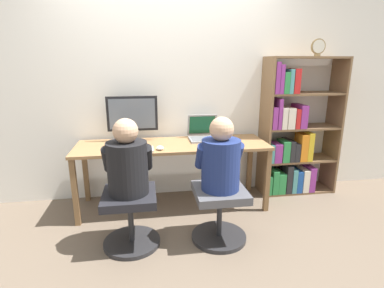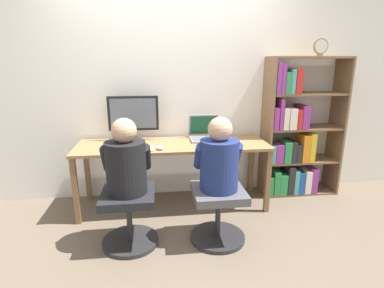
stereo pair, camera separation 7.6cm
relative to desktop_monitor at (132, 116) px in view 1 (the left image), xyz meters
The scene contains 13 objects.
ground_plane 1.18m from the desktop_monitor, 51.38° to the right, with size 14.00×14.00×0.00m, color brown.
wall_back 0.55m from the desktop_monitor, 23.27° to the left, with size 10.00×0.05×2.60m.
desk 0.57m from the desktop_monitor, 26.10° to the right, with size 2.01×0.63×0.71m.
desktop_monitor is the anchor object (origin of this frame).
laptop 0.81m from the desktop_monitor, ahead, with size 0.33×0.34×0.26m.
keyboard 0.49m from the desktop_monitor, 93.01° to the right, with size 0.45×0.17×0.03m.
computer_mouse_by_keyboard 0.55m from the desktop_monitor, 56.18° to the right, with size 0.07×0.09×0.04m.
office_chair_left 1.13m from the desktop_monitor, 91.34° to the right, with size 0.49×0.49×0.49m.
office_chair_right 1.38m from the desktop_monitor, 50.54° to the right, with size 0.49×0.49×0.49m.
person_at_monitor 0.91m from the desktop_monitor, 91.35° to the right, with size 0.41×0.33×0.63m.
person_at_laptop 1.21m from the desktop_monitor, 50.40° to the right, with size 0.40×0.33×0.63m.
bookshelf 1.86m from the desktop_monitor, ahead, with size 0.90×0.34×1.61m.
desk_clock 2.13m from the desktop_monitor, ahead, with size 0.16×0.03×0.18m.
Camera 1 is at (-0.26, -2.73, 1.55)m, focal length 28.00 mm.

